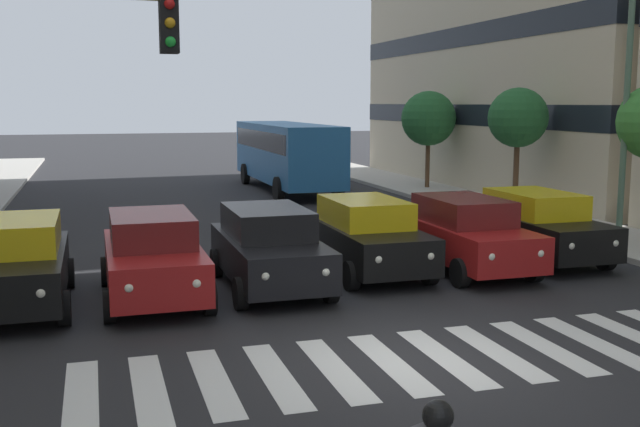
{
  "coord_description": "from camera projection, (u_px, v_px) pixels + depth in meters",
  "views": [
    {
      "loc": [
        4.66,
        10.17,
        3.92
      ],
      "look_at": [
        -0.85,
        -7.99,
        1.12
      ],
      "focal_mm": 42.06,
      "sensor_mm": 36.0,
      "label": 1
    }
  ],
  "objects": [
    {
      "name": "car_1",
      "position": [
        466.0,
        233.0,
        17.61
      ],
      "size": [
        2.02,
        4.44,
        1.72
      ],
      "color": "maroon",
      "rests_on": "ground_plane"
    },
    {
      "name": "car_2",
      "position": [
        367.0,
        235.0,
        17.33
      ],
      "size": [
        2.02,
        4.44,
        1.72
      ],
      "color": "black",
      "rests_on": "ground_plane"
    },
    {
      "name": "street_lamp_left",
      "position": [
        614.0,
        74.0,
        18.96
      ],
      "size": [
        2.72,
        0.28,
        7.4
      ],
      "color": "#4C6B56",
      "rests_on": "sidewalk_left"
    },
    {
      "name": "crosswalk_markings",
      "position": [
        418.0,
        360.0,
        11.53
      ],
      "size": [
        10.35,
        2.8,
        0.01
      ],
      "color": "silver",
      "rests_on": "ground_plane"
    },
    {
      "name": "car_3",
      "position": [
        269.0,
        247.0,
        15.88
      ],
      "size": [
        2.02,
        4.44,
        1.72
      ],
      "color": "black",
      "rests_on": "ground_plane"
    },
    {
      "name": "ground_plane",
      "position": [
        418.0,
        360.0,
        11.53
      ],
      "size": [
        180.0,
        180.0,
        0.0
      ],
      "primitive_type": "plane",
      "color": "#262628"
    },
    {
      "name": "car_4",
      "position": [
        153.0,
        256.0,
        15.01
      ],
      "size": [
        2.02,
        4.44,
        1.72
      ],
      "color": "maroon",
      "rests_on": "ground_plane"
    },
    {
      "name": "car_5",
      "position": [
        16.0,
        263.0,
        14.34
      ],
      "size": [
        2.02,
        4.44,
        1.72
      ],
      "color": "black",
      "rests_on": "ground_plane"
    },
    {
      "name": "bus_behind_traffic",
      "position": [
        286.0,
        149.0,
        33.65
      ],
      "size": [
        2.78,
        10.5,
        3.0
      ],
      "color": "#286BAD",
      "rests_on": "ground_plane"
    },
    {
      "name": "car_0",
      "position": [
        537.0,
        225.0,
        18.75
      ],
      "size": [
        2.02,
        4.44,
        1.72
      ],
      "color": "black",
      "rests_on": "ground_plane"
    },
    {
      "name": "street_tree_2",
      "position": [
        518.0,
        118.0,
        26.35
      ],
      "size": [
        2.1,
        2.1,
        4.31
      ],
      "color": "#513823",
      "rests_on": "sidewalk_left"
    },
    {
      "name": "street_tree_3",
      "position": [
        428.0,
        119.0,
        33.45
      ],
      "size": [
        2.44,
        2.44,
        4.31
      ],
      "color": "#513823",
      "rests_on": "sidewalk_left"
    }
  ]
}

